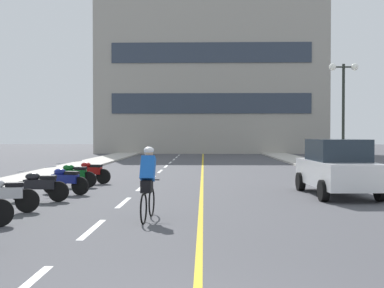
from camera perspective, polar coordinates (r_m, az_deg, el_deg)
name	(u,v)px	position (r m, az deg, el deg)	size (l,w,h in m)	color
ground_plane	(197,173)	(25.31, 0.63, -3.35)	(140.00, 140.00, 0.00)	#47474C
curb_left	(73,167)	(29.27, -13.54, -2.65)	(2.40, 72.00, 0.12)	#B7B2A8
curb_right	(325,168)	(29.11, 15.04, -2.68)	(2.40, 72.00, 0.12)	#B7B2A8
lane_dash_1	(92,229)	(10.67, -11.40, -9.59)	(0.14, 2.20, 0.01)	silver
lane_dash_2	(124,202)	(14.55, -7.89, -6.69)	(0.14, 2.20, 0.01)	silver
lane_dash_3	(141,188)	(18.48, -5.89, -5.01)	(0.14, 2.20, 0.01)	silver
lane_dash_4	(152,178)	(22.43, -4.59, -3.92)	(0.14, 2.20, 0.01)	silver
lane_dash_5	(160,171)	(26.40, -3.69, -3.15)	(0.14, 2.20, 0.01)	silver
lane_dash_6	(166,166)	(30.38, -3.02, -2.59)	(0.14, 2.20, 0.01)	silver
lane_dash_7	(170,163)	(34.36, -2.51, -2.15)	(0.14, 2.20, 0.01)	silver
lane_dash_8	(174,160)	(38.35, -2.11, -1.81)	(0.14, 2.20, 0.01)	silver
lane_dash_9	(177,157)	(42.34, -1.78, -1.53)	(0.14, 2.20, 0.01)	silver
lane_dash_10	(179,155)	(46.33, -1.51, -1.29)	(0.14, 2.20, 0.01)	silver
lane_dash_11	(181,153)	(50.32, -1.28, -1.10)	(0.14, 2.20, 0.01)	silver
centre_line_yellow	(202,169)	(28.29, 1.22, -2.86)	(0.12, 66.00, 0.01)	gold
office_building	(210,75)	(54.42, 2.14, 7.92)	(23.62, 9.75, 16.78)	#9E998E
street_lamp_mid	(343,93)	(25.74, 17.06, 5.64)	(1.46, 0.36, 5.37)	black
parked_car_near	(337,167)	(16.65, 16.39, -2.58)	(2.08, 4.27, 1.82)	black
motorcycle_3	(4,195)	(13.29, -20.88, -5.47)	(1.67, 0.68, 0.92)	black
motorcycle_4	(39,186)	(15.18, -17.20, -4.62)	(1.70, 0.60, 0.92)	black
motorcycle_5	(65,180)	(16.78, -14.43, -4.06)	(1.66, 0.73, 0.92)	black
motorcycle_6	(74,175)	(18.88, -13.49, -3.48)	(1.70, 0.60, 0.92)	black
motorcycle_7	(90,172)	(20.23, -11.64, -3.16)	(1.68, 0.67, 0.92)	black
cyclist_rider	(148,182)	(11.53, -5.12, -4.33)	(0.42, 1.77, 1.71)	black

